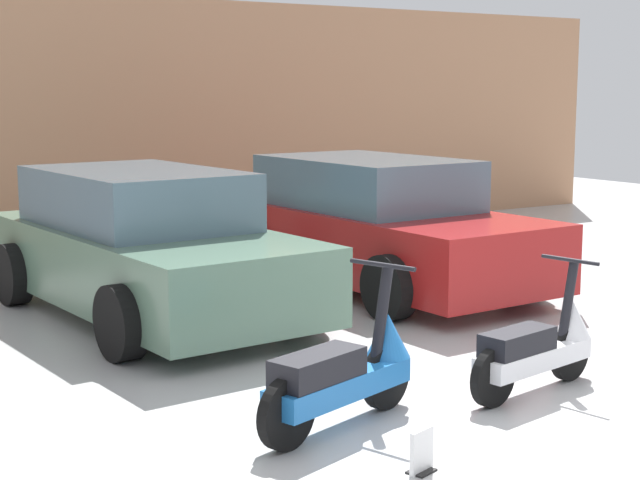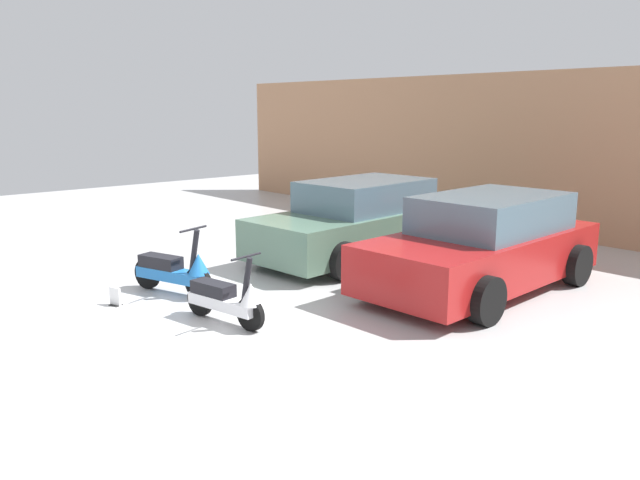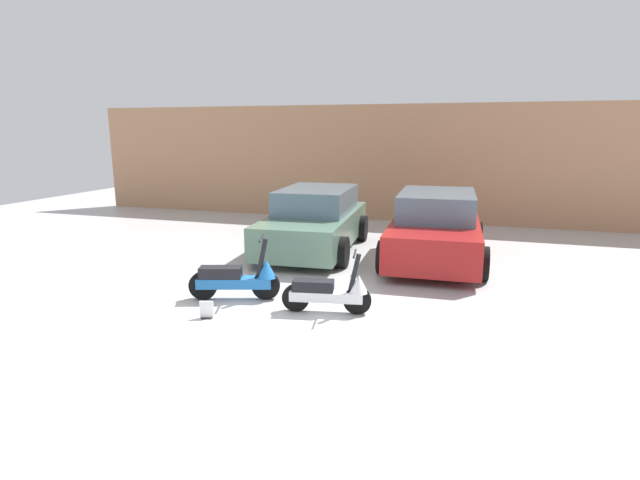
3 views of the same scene
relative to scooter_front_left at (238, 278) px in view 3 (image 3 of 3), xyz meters
name	(u,v)px [view 3 (image 3 of 3)]	position (x,y,z in m)	size (l,w,h in m)	color
ground_plane	(273,318)	(0.86, -0.63, -0.37)	(28.00, 28.00, 0.00)	#B2B2B2
wall_back	(382,163)	(0.86, 8.09, 1.37)	(19.60, 0.12, 3.48)	tan
scooter_front_left	(238,278)	(0.00, 0.00, 0.00)	(1.45, 0.71, 1.04)	black
scooter_front_right	(330,291)	(1.60, -0.14, -0.03)	(1.36, 0.54, 0.95)	black
car_rear_left	(315,221)	(0.13, 3.69, 0.31)	(2.23, 4.28, 1.42)	#51705B
car_rear_center	(436,228)	(2.85, 3.63, 0.32)	(2.17, 4.28, 1.43)	maroon
placard_near_left_scooter	(207,311)	(-0.08, -0.90, -0.25)	(0.20, 0.16, 0.26)	black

